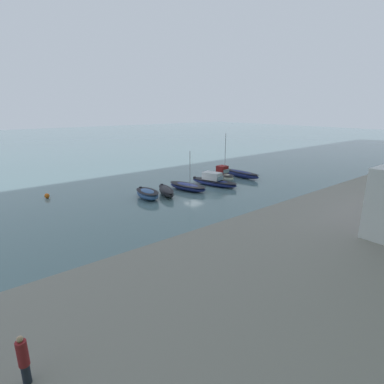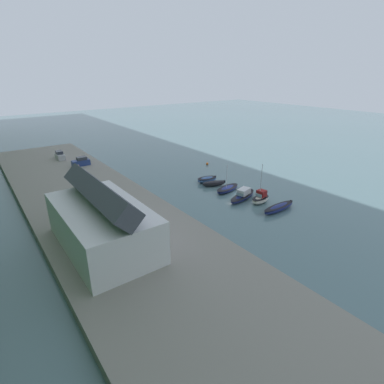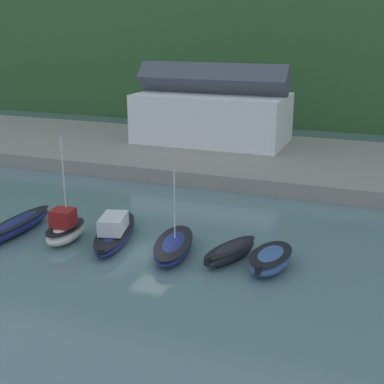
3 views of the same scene
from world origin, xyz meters
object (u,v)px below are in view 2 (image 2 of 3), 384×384
at_px(moored_boat_4, 214,183).
at_px(moored_boat_5, 207,179).
at_px(moored_boat_1, 261,198).
at_px(mooring_buoy_0, 207,164).
at_px(parked_car_1, 81,162).
at_px(parked_car_0, 60,156).
at_px(moored_boat_0, 279,208).
at_px(person_on_quay, 79,169).
at_px(moored_boat_2, 243,196).
at_px(moored_boat_3, 228,189).

relative_size(moored_boat_4, moored_boat_5, 1.10).
height_order(moored_boat_1, mooring_buoy_0, moored_boat_1).
distance_m(moored_boat_4, parked_car_1, 33.90).
relative_size(moored_boat_5, mooring_buoy_0, 7.61).
bearing_deg(parked_car_0, moored_boat_0, 113.69).
xyz_separation_m(moored_boat_0, parked_car_0, (53.16, 23.42, 1.78)).
xyz_separation_m(parked_car_1, mooring_buoy_0, (-14.41, -28.50, -2.05)).
bearing_deg(person_on_quay, parked_car_0, 0.97).
xyz_separation_m(moored_boat_0, moored_boat_2, (7.62, 1.29, 0.12)).
xyz_separation_m(moored_boat_3, parked_car_0, (40.73, 22.58, 1.86)).
bearing_deg(person_on_quay, parked_car_1, -21.10).
height_order(parked_car_0, parked_car_1, same).
xyz_separation_m(moored_boat_4, parked_car_0, (36.77, 22.29, 1.80)).
bearing_deg(person_on_quay, moored_boat_3, -138.61).
bearing_deg(moored_boat_1, person_on_quay, 29.29).
distance_m(parked_car_0, person_on_quay, 15.41).
relative_size(moored_boat_5, person_on_quay, 2.33).
relative_size(moored_boat_2, moored_boat_5, 1.67).
relative_size(moored_boat_1, moored_boat_2, 0.93).
bearing_deg(moored_boat_4, person_on_quay, 65.03).
height_order(moored_boat_2, moored_boat_5, moored_boat_2).
xyz_separation_m(moored_boat_1, mooring_buoy_0, (25.25, -7.68, -0.59)).
bearing_deg(person_on_quay, moored_boat_2, -144.04).
bearing_deg(parked_car_1, moored_boat_4, -145.23).
bearing_deg(moored_boat_3, mooring_buoy_0, -38.47).
distance_m(moored_boat_0, parked_car_1, 48.66).
bearing_deg(moored_boat_4, parked_car_0, 50.38).
distance_m(person_on_quay, mooring_buoy_0, 32.04).
distance_m(moored_boat_1, parked_car_0, 54.22).
distance_m(parked_car_0, parked_car_1, 9.57).
height_order(parked_car_1, person_on_quay, parked_car_1).
height_order(moored_boat_0, moored_boat_2, moored_boat_2).
xyz_separation_m(moored_boat_5, parked_car_0, (33.98, 22.60, 1.74)).
relative_size(moored_boat_1, moored_boat_3, 1.13).
xyz_separation_m(moored_boat_2, moored_boat_3, (4.81, -0.45, -0.19)).
bearing_deg(moored_boat_4, moored_boat_0, -156.89).
bearing_deg(person_on_quay, mooring_buoy_0, -104.87).
height_order(moored_boat_1, moored_boat_5, moored_boat_1).
height_order(moored_boat_3, parked_car_1, moored_boat_3).
height_order(moored_boat_0, moored_boat_1, moored_boat_1).
bearing_deg(parked_car_1, person_on_quay, 158.22).
bearing_deg(moored_boat_0, mooring_buoy_0, -16.10).
bearing_deg(moored_boat_2, mooring_buoy_0, -37.31).
distance_m(moored_boat_1, moored_boat_2, 3.58).
xyz_separation_m(parked_car_0, person_on_quay, (-15.40, -0.26, 0.18)).
height_order(moored_boat_5, person_on_quay, person_on_quay).
height_order(moored_boat_2, moored_boat_3, moored_boat_3).
relative_size(parked_car_1, person_on_quay, 1.97).
relative_size(moored_boat_0, moored_boat_1, 1.01).
xyz_separation_m(moored_boat_3, parked_car_1, (31.54, 19.93, 1.86)).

